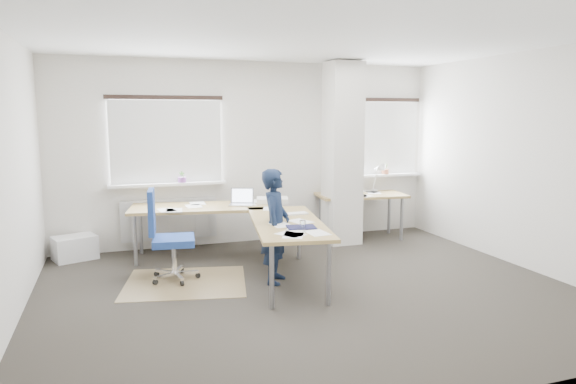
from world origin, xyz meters
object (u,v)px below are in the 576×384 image
object	(u,v)px
desk_side	(361,197)
task_chair	(171,255)
desk_main	(246,215)
person	(276,226)

from	to	relation	value
desk_side	task_chair	bearing A→B (deg)	-152.42
desk_main	desk_side	world-z (taller)	desk_side
task_chair	person	world-z (taller)	person
desk_side	person	size ratio (longest dim) A/B	1.08
desk_main	desk_side	distance (m)	2.35
person	task_chair	bearing A→B (deg)	97.61
desk_side	task_chair	world-z (taller)	desk_side
task_chair	person	size ratio (longest dim) A/B	0.82
desk_main	task_chair	size ratio (longest dim) A/B	2.67
desk_main	task_chair	xyz separation A→B (m)	(-1.00, -0.23, -0.38)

